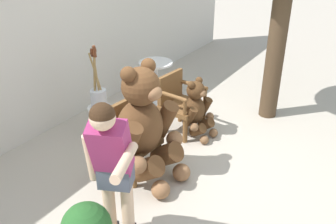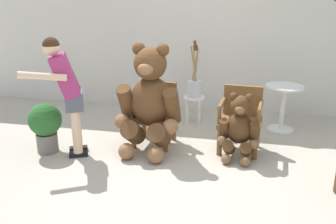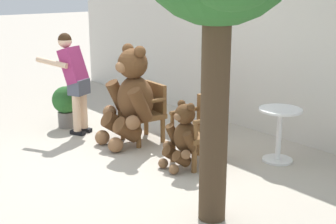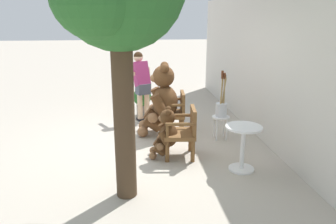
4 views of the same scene
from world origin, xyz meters
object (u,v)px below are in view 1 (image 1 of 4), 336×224
at_px(person_visitor, 112,163).
at_px(round_side_table, 156,77).
at_px(teddy_bear_small, 197,109).
at_px(brush_bucket, 98,95).
at_px(wooden_chair_left, 129,138).
at_px(white_stool, 100,114).
at_px(teddy_bear_large, 145,126).
at_px(wooden_chair_right, 179,102).

height_order(person_visitor, round_side_table, person_visitor).
xyz_separation_m(teddy_bear_small, round_side_table, (0.63, 1.12, 0.02)).
bearing_deg(brush_bucket, round_side_table, -0.98).
xyz_separation_m(wooden_chair_left, white_stool, (0.43, 0.86, -0.11)).
xyz_separation_m(teddy_bear_small, brush_bucket, (-0.74, 1.15, 0.22)).
bearing_deg(teddy_bear_large, round_side_table, 31.08).
distance_m(wooden_chair_left, person_visitor, 1.27).
bearing_deg(wooden_chair_left, person_visitor, -147.84).
relative_size(wooden_chair_right, round_side_table, 1.19).
relative_size(wooden_chair_left, teddy_bear_large, 0.59).
bearing_deg(round_side_table, white_stool, 179.11).
xyz_separation_m(teddy_bear_large, round_side_table, (1.81, 1.09, -0.26)).
bearing_deg(white_stool, brush_bucket, 102.33).
distance_m(person_visitor, round_side_table, 3.20).
distance_m(wooden_chair_left, wooden_chair_right, 1.18).
bearing_deg(white_stool, teddy_bear_large, -111.75).
height_order(wooden_chair_left, white_stool, wooden_chair_left).
height_order(teddy_bear_large, person_visitor, person_visitor).
height_order(teddy_bear_large, round_side_table, teddy_bear_large).
bearing_deg(round_side_table, person_visitor, -152.44).
distance_m(wooden_chair_right, white_stool, 1.14).
relative_size(wooden_chair_left, person_visitor, 0.55).
bearing_deg(wooden_chair_right, teddy_bear_small, -91.93).
relative_size(wooden_chair_left, white_stool, 1.87).
bearing_deg(person_visitor, wooden_chair_left, 32.16).
distance_m(wooden_chair_left, teddy_bear_large, 0.36).
distance_m(white_stool, round_side_table, 1.37).
relative_size(wooden_chair_left, round_side_table, 1.19).
bearing_deg(round_side_table, wooden_chair_left, -155.18).
height_order(teddy_bear_small, brush_bucket, brush_bucket).
xyz_separation_m(wooden_chair_right, person_visitor, (-2.18, -0.63, 0.46)).
distance_m(wooden_chair_right, teddy_bear_small, 0.29).
xyz_separation_m(white_stool, round_side_table, (1.37, -0.02, 0.09)).
relative_size(teddy_bear_large, teddy_bear_small, 1.67).
bearing_deg(teddy_bear_small, brush_bucket, 122.85).
height_order(person_visitor, white_stool, person_visitor).
height_order(wooden_chair_right, round_side_table, wooden_chair_right).
bearing_deg(teddy_bear_large, teddy_bear_small, -1.39).
bearing_deg(teddy_bear_small, person_visitor, -171.10).
relative_size(teddy_bear_small, brush_bucket, 0.97).
bearing_deg(brush_bucket, teddy_bear_small, -57.15).
bearing_deg(person_visitor, wooden_chair_right, 16.06).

